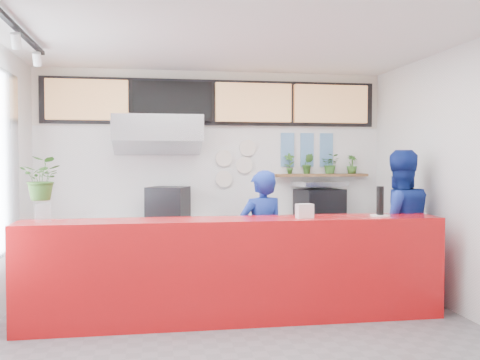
# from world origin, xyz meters

# --- Properties ---
(floor) EXTENTS (5.00, 5.00, 0.00)m
(floor) POSITION_xyz_m (0.00, 0.00, 0.00)
(floor) COLOR slate
(floor) RESTS_ON ground
(ceiling) EXTENTS (5.00, 5.00, 0.00)m
(ceiling) POSITION_xyz_m (0.00, 0.00, 3.00)
(ceiling) COLOR silver
(wall_back) EXTENTS (5.00, 0.00, 5.00)m
(wall_back) POSITION_xyz_m (0.00, 2.50, 1.50)
(wall_back) COLOR white
(wall_back) RESTS_ON ground
(wall_right) EXTENTS (0.00, 5.00, 5.00)m
(wall_right) POSITION_xyz_m (2.50, 0.00, 1.50)
(wall_right) COLOR white
(wall_right) RESTS_ON ground
(service_counter) EXTENTS (4.50, 0.60, 1.10)m
(service_counter) POSITION_xyz_m (0.00, 0.40, 0.55)
(service_counter) COLOR red
(service_counter) RESTS_ON ground
(cream_band) EXTENTS (5.00, 0.02, 0.80)m
(cream_band) POSITION_xyz_m (0.00, 2.49, 2.60)
(cream_band) COLOR beige
(cream_band) RESTS_ON wall_back
(prep_bench) EXTENTS (1.80, 0.60, 0.90)m
(prep_bench) POSITION_xyz_m (-0.80, 2.20, 0.45)
(prep_bench) COLOR #B2B5BA
(prep_bench) RESTS_ON ground
(panini_oven) EXTENTS (0.65, 0.65, 0.45)m
(panini_oven) POSITION_xyz_m (-0.66, 2.20, 1.13)
(panini_oven) COLOR black
(panini_oven) RESTS_ON prep_bench
(extraction_hood) EXTENTS (1.20, 0.70, 0.35)m
(extraction_hood) POSITION_xyz_m (-0.80, 2.15, 2.15)
(extraction_hood) COLOR #B2B5BA
(extraction_hood) RESTS_ON ceiling
(hood_lip) EXTENTS (1.20, 0.69, 0.31)m
(hood_lip) POSITION_xyz_m (-0.80, 2.15, 1.95)
(hood_lip) COLOR #B2B5BA
(hood_lip) RESTS_ON ceiling
(right_bench) EXTENTS (1.80, 0.60, 0.90)m
(right_bench) POSITION_xyz_m (1.50, 2.20, 0.45)
(right_bench) COLOR #B2B5BA
(right_bench) RESTS_ON ground
(espresso_machine) EXTENTS (0.72, 0.60, 0.40)m
(espresso_machine) POSITION_xyz_m (1.51, 2.20, 1.10)
(espresso_machine) COLOR black
(espresso_machine) RESTS_ON right_bench
(espresso_tray) EXTENTS (0.76, 0.59, 0.06)m
(espresso_tray) POSITION_xyz_m (1.51, 2.20, 1.38)
(espresso_tray) COLOR #AAADB2
(espresso_tray) RESTS_ON espresso_machine
(herb_shelf) EXTENTS (1.40, 0.18, 0.04)m
(herb_shelf) POSITION_xyz_m (1.60, 2.40, 1.50)
(herb_shelf) COLOR brown
(herb_shelf) RESTS_ON wall_back
(menu_board_far_left) EXTENTS (1.10, 0.10, 0.55)m
(menu_board_far_left) POSITION_xyz_m (-1.75, 2.38, 2.55)
(menu_board_far_left) COLOR tan
(menu_board_far_left) RESTS_ON wall_back
(menu_board_mid_left) EXTENTS (1.10, 0.10, 0.55)m
(menu_board_mid_left) POSITION_xyz_m (-0.59, 2.38, 2.55)
(menu_board_mid_left) COLOR black
(menu_board_mid_left) RESTS_ON wall_back
(menu_board_mid_right) EXTENTS (1.10, 0.10, 0.55)m
(menu_board_mid_right) POSITION_xyz_m (0.57, 2.38, 2.55)
(menu_board_mid_right) COLOR tan
(menu_board_mid_right) RESTS_ON wall_back
(menu_board_far_right) EXTENTS (1.10, 0.10, 0.55)m
(menu_board_far_right) POSITION_xyz_m (1.73, 2.38, 2.55)
(menu_board_far_right) COLOR tan
(menu_board_far_right) RESTS_ON wall_back
(soffit) EXTENTS (4.80, 0.04, 0.65)m
(soffit) POSITION_xyz_m (0.00, 2.46, 2.55)
(soffit) COLOR black
(soffit) RESTS_ON wall_back
(track_rail) EXTENTS (0.05, 2.40, 0.04)m
(track_rail) POSITION_xyz_m (-2.10, 0.00, 2.94)
(track_rail) COLOR black
(track_rail) RESTS_ON ceiling
(dec_plate_a) EXTENTS (0.24, 0.03, 0.24)m
(dec_plate_a) POSITION_xyz_m (0.15, 2.47, 1.75)
(dec_plate_a) COLOR silver
(dec_plate_a) RESTS_ON wall_back
(dec_plate_b) EXTENTS (0.24, 0.03, 0.24)m
(dec_plate_b) POSITION_xyz_m (0.45, 2.47, 1.65)
(dec_plate_b) COLOR silver
(dec_plate_b) RESTS_ON wall_back
(dec_plate_c) EXTENTS (0.24, 0.03, 0.24)m
(dec_plate_c) POSITION_xyz_m (0.15, 2.47, 1.45)
(dec_plate_c) COLOR silver
(dec_plate_c) RESTS_ON wall_back
(dec_plate_d) EXTENTS (0.24, 0.03, 0.24)m
(dec_plate_d) POSITION_xyz_m (0.50, 2.47, 1.90)
(dec_plate_d) COLOR silver
(dec_plate_d) RESTS_ON wall_back
(photo_frame_a) EXTENTS (0.20, 0.02, 0.25)m
(photo_frame_a) POSITION_xyz_m (1.10, 2.48, 2.00)
(photo_frame_a) COLOR #598CBF
(photo_frame_a) RESTS_ON wall_back
(photo_frame_b) EXTENTS (0.20, 0.02, 0.25)m
(photo_frame_b) POSITION_xyz_m (1.40, 2.48, 2.00)
(photo_frame_b) COLOR #598CBF
(photo_frame_b) RESTS_ON wall_back
(photo_frame_c) EXTENTS (0.20, 0.02, 0.25)m
(photo_frame_c) POSITION_xyz_m (1.70, 2.48, 2.00)
(photo_frame_c) COLOR #598CBF
(photo_frame_c) RESTS_ON wall_back
(photo_frame_d) EXTENTS (0.20, 0.02, 0.25)m
(photo_frame_d) POSITION_xyz_m (1.10, 2.48, 1.75)
(photo_frame_d) COLOR #598CBF
(photo_frame_d) RESTS_ON wall_back
(photo_frame_e) EXTENTS (0.20, 0.02, 0.25)m
(photo_frame_e) POSITION_xyz_m (1.40, 2.48, 1.75)
(photo_frame_e) COLOR #598CBF
(photo_frame_e) RESTS_ON wall_back
(photo_frame_f) EXTENTS (0.20, 0.02, 0.25)m
(photo_frame_f) POSITION_xyz_m (1.70, 2.48, 1.75)
(photo_frame_f) COLOR #598CBF
(photo_frame_f) RESTS_ON wall_back
(staff_center) EXTENTS (0.67, 0.53, 1.60)m
(staff_center) POSITION_xyz_m (0.40, 0.94, 0.80)
(staff_center) COLOR navy
(staff_center) RESTS_ON ground
(staff_right) EXTENTS (0.93, 0.73, 1.85)m
(staff_right) POSITION_xyz_m (2.08, 0.86, 0.92)
(staff_right) COLOR navy
(staff_right) RESTS_ON ground
(herb_a) EXTENTS (0.17, 0.12, 0.31)m
(herb_a) POSITION_xyz_m (1.11, 2.40, 1.67)
(herb_a) COLOR #326122
(herb_a) RESTS_ON herb_shelf
(herb_b) EXTENTS (0.20, 0.19, 0.30)m
(herb_b) POSITION_xyz_m (1.39, 2.40, 1.67)
(herb_b) COLOR #326122
(herb_b) RESTS_ON herb_shelf
(herb_c) EXTENTS (0.33, 0.31, 0.30)m
(herb_c) POSITION_xyz_m (1.74, 2.40, 1.67)
(herb_c) COLOR #326122
(herb_c) RESTS_ON herb_shelf
(herb_d) EXTENTS (0.19, 0.18, 0.28)m
(herb_d) POSITION_xyz_m (2.07, 2.40, 1.66)
(herb_d) COLOR #326122
(herb_d) RESTS_ON herb_shelf
(glass_vase) EXTENTS (0.18, 0.18, 0.19)m
(glass_vase) POSITION_xyz_m (-1.96, 0.38, 1.20)
(glass_vase) COLOR silver
(glass_vase) RESTS_ON service_counter
(basil_vase) EXTENTS (0.45, 0.40, 0.44)m
(basil_vase) POSITION_xyz_m (-1.96, 0.38, 1.54)
(basil_vase) COLOR #326122
(basil_vase) RESTS_ON glass_vase
(napkin_holder) EXTENTS (0.19, 0.13, 0.15)m
(napkin_holder) POSITION_xyz_m (0.74, 0.32, 1.18)
(napkin_holder) COLOR silver
(napkin_holder) RESTS_ON service_counter
(white_plate) EXTENTS (0.28, 0.28, 0.02)m
(white_plate) POSITION_xyz_m (1.62, 0.36, 1.11)
(white_plate) COLOR silver
(white_plate) RESTS_ON service_counter
(pepper_mill) EXTENTS (0.10, 0.10, 0.32)m
(pepper_mill) POSITION_xyz_m (1.62, 0.36, 1.27)
(pepper_mill) COLOR black
(pepper_mill) RESTS_ON white_plate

